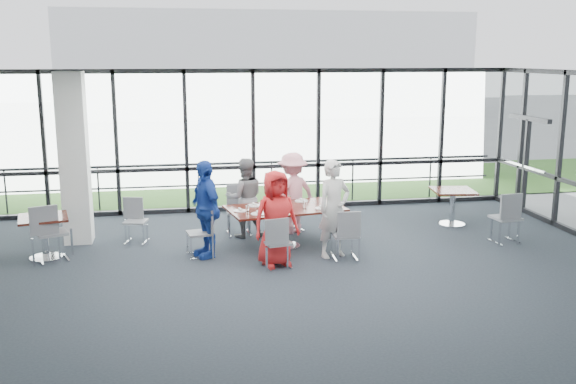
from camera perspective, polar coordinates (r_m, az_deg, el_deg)
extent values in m
cube|color=#202730|center=(10.07, 0.56, -8.20)|extent=(12.00, 10.00, 0.02)
cube|color=white|center=(9.45, 0.60, 10.38)|extent=(12.00, 10.00, 0.04)
cube|color=silver|center=(4.99, 11.47, -10.19)|extent=(12.00, 0.10, 3.20)
cube|color=white|center=(14.51, -3.10, 4.59)|extent=(12.00, 0.10, 3.20)
cube|color=black|center=(15.36, 20.38, 2.19)|extent=(0.12, 1.60, 2.10)
cube|color=white|center=(12.56, -18.47, 2.83)|extent=(0.50, 0.50, 3.20)
cube|color=slate|center=(19.68, -4.85, 1.74)|extent=(80.00, 70.00, 0.02)
cube|color=#32591C|center=(17.71, -4.24, 0.71)|extent=(80.00, 5.00, 0.01)
cube|color=white|center=(41.69, -2.24, 11.34)|extent=(24.00, 10.00, 6.00)
cylinder|color=#2D2D33|center=(15.28, -3.33, 0.78)|extent=(12.00, 0.06, 0.06)
cube|color=#380F0A|center=(11.76, -0.26, -1.47)|extent=(2.26, 1.50, 0.04)
cylinder|color=silver|center=(11.85, -0.26, -3.23)|extent=(0.12, 0.12, 0.71)
cylinder|color=silver|center=(11.94, -0.25, -4.80)|extent=(0.56, 0.56, 0.03)
cube|color=#380F0A|center=(11.85, -20.94, -2.16)|extent=(0.94, 0.94, 0.04)
cylinder|color=silver|center=(11.95, -20.81, -3.90)|extent=(0.12, 0.12, 0.71)
cube|color=#380F0A|center=(13.73, 14.46, 0.11)|extent=(0.95, 0.95, 0.04)
cylinder|color=silver|center=(13.81, 14.38, -1.41)|extent=(0.12, 0.12, 0.71)
imported|color=red|center=(10.70, -1.10, -2.36)|extent=(0.90, 0.71, 1.63)
imported|color=silver|center=(11.19, 4.11, -1.49)|extent=(0.75, 0.65, 1.72)
imported|color=slate|center=(12.45, -3.86, -0.52)|extent=(0.77, 0.49, 1.55)
imported|color=pink|center=(12.69, 0.41, -0.10)|extent=(1.17, 0.92, 1.62)
imported|color=#1C3EA3|center=(11.26, -7.35, -1.49)|extent=(0.87, 1.14, 1.72)
cylinder|color=white|center=(11.25, -2.65, -1.95)|extent=(0.27, 0.27, 0.01)
cylinder|color=white|center=(11.66, 3.00, -1.45)|extent=(0.24, 0.24, 0.01)
cylinder|color=white|center=(11.88, -3.02, -1.20)|extent=(0.27, 0.27, 0.01)
cylinder|color=white|center=(12.24, 1.21, -0.80)|extent=(0.26, 0.26, 0.01)
cylinder|color=white|center=(11.49, -4.26, -1.68)|extent=(0.24, 0.24, 0.01)
cylinder|color=white|center=(11.38, -1.13, -1.43)|extent=(0.07, 0.07, 0.15)
cylinder|color=white|center=(11.62, 1.52, -1.14)|extent=(0.08, 0.08, 0.15)
cylinder|color=white|center=(12.01, -0.72, -0.73)|extent=(0.07, 0.07, 0.14)
cylinder|color=white|center=(11.42, -3.64, -1.47)|extent=(0.06, 0.06, 0.13)
cube|color=beige|center=(11.24, -0.24, -1.98)|extent=(0.34, 0.33, 0.00)
cube|color=beige|center=(11.83, 4.19, -1.30)|extent=(0.36, 0.31, 0.00)
cube|color=beige|center=(12.14, -0.45, -0.92)|extent=(0.32, 0.34, 0.00)
cube|color=black|center=(11.84, -0.41, -1.17)|extent=(0.10, 0.07, 0.04)
cylinder|color=#B40922|center=(11.73, -0.20, -0.94)|extent=(0.06, 0.06, 0.18)
cylinder|color=#1F7436|center=(11.77, 0.13, -0.85)|extent=(0.05, 0.05, 0.20)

